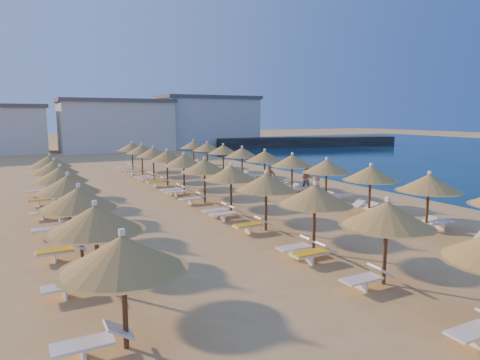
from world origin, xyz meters
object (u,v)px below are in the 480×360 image
parasol_row_east (308,164)px  beachgoer_b (307,178)px  parasol_row_west (217,170)px  beachgoer_c (269,177)px  jetty (307,142)px  beachgoer_a (317,183)px

parasol_row_east → beachgoer_b: 2.86m
parasol_row_west → beachgoer_c: (5.54, 3.59, -1.26)m
parasol_row_east → beachgoer_c: size_ratio=23.50×
jetty → parasol_row_west: size_ratio=0.74×
parasol_row_east → beachgoer_a: 1.79m
jetty → beachgoer_a: 43.53m
jetty → beachgoer_b: beachgoer_b is taller
beachgoer_a → beachgoer_b: 1.66m
parasol_row_west → beachgoer_a: size_ratio=25.84×
beachgoer_b → parasol_row_west: bearing=-124.1°
parasol_row_east → parasol_row_west: bearing=180.0°
parasol_row_east → beachgoer_c: 3.85m
parasol_row_east → beachgoer_a: bearing=24.0°
parasol_row_east → parasol_row_west: 6.12m
beachgoer_b → beachgoer_a: bearing=-63.2°
beachgoer_c → beachgoer_b: 2.55m
parasol_row_east → beachgoer_c: (-0.58, 3.59, -1.26)m
jetty → parasol_row_west: 48.47m
parasol_row_west → beachgoer_a: bearing=3.8°
jetty → beachgoer_b: bearing=-113.5°
parasol_row_east → beachgoer_b: (1.48, 2.10, -1.27)m
beachgoer_c → beachgoer_b: size_ratio=1.02×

